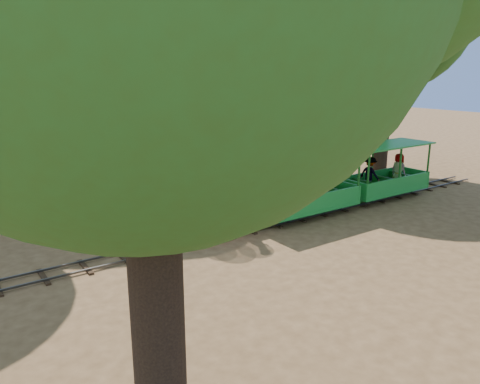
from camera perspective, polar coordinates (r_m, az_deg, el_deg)
ground at (r=15.14m, az=3.89°, el=-3.93°), size 90.00×90.00×0.00m
track at (r=15.12m, az=3.90°, el=-3.68°), size 22.00×1.00×0.10m
locomotive at (r=13.81m, az=-1.51°, el=1.32°), size 2.49×1.17×2.86m
carriage_front at (r=15.77m, az=7.95°, el=-0.13°), size 3.86×1.58×2.01m
carriage_rear at (r=18.72m, az=17.10°, el=1.80°), size 3.86×1.58×2.01m
oak_ne at (r=23.78m, az=2.93°, el=19.52°), size 8.32×7.32×9.81m
oak_e at (r=23.14m, az=17.79°, el=21.30°), size 9.00×7.92×10.97m
fence at (r=21.59m, az=-9.52°, el=3.16°), size 18.10×0.10×1.00m
shrub_mid_w at (r=21.44m, az=-20.27°, el=3.62°), size 3.00×2.31×2.08m
shrub_mid_e at (r=24.21m, az=-3.87°, el=5.07°), size 2.26×1.74×1.57m
shrub_east at (r=25.93m, az=2.09°, el=6.04°), size 2.66×2.04×1.84m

